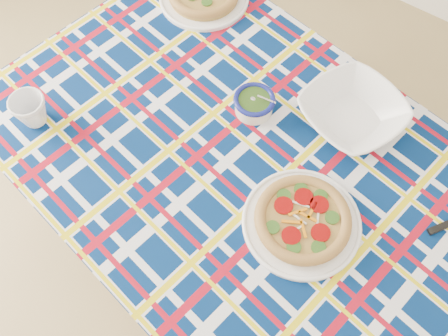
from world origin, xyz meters
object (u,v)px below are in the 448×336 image
Objects in this scene: dining_table at (254,180)px; main_focaccia_plate at (303,219)px; serving_bowl at (352,113)px; mug at (31,111)px; pesto_bowl at (254,103)px.

main_focaccia_plate is (0.18, -0.07, 0.10)m from dining_table.
mug is (-0.72, -0.51, 0.01)m from serving_bowl.
pesto_bowl is (-0.29, 0.22, 0.01)m from main_focaccia_plate.
serving_bowl is 0.88m from mug.
main_focaccia_plate is 2.62× the size of pesto_bowl.
pesto_bowl reaches higher than main_focaccia_plate.
dining_table is 0.33m from serving_bowl.
pesto_bowl is at bearing 45.94° from mug.
mug is (-0.77, -0.16, 0.02)m from main_focaccia_plate.
mug reaches higher than dining_table.
dining_table is 0.22m from main_focaccia_plate.
dining_table is 6.09× the size of serving_bowl.
dining_table is at bearing 28.67° from mug.
pesto_bowl is (-0.11, 0.15, 0.11)m from dining_table.
serving_bowl reaches higher than dining_table.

